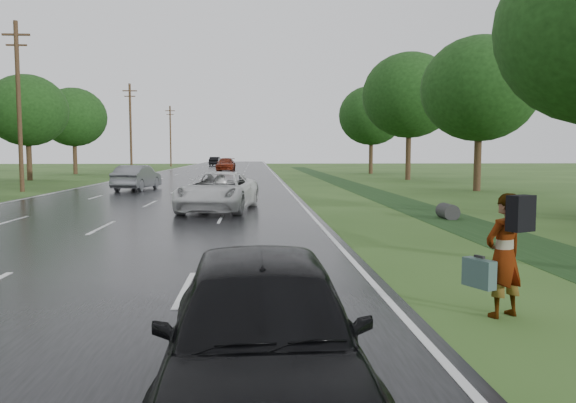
# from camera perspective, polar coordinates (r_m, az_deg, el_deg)

# --- Properties ---
(road) EXTENTS (14.00, 180.00, 0.04)m
(road) POSITION_cam_1_polar(r_m,az_deg,el_deg) (54.60, -8.34, 2.52)
(road) COLOR black
(road) RESTS_ON ground
(edge_stripe_east) EXTENTS (0.12, 180.00, 0.01)m
(edge_stripe_east) POSITION_cam_1_polar(r_m,az_deg,el_deg) (54.43, -1.23, 2.59)
(edge_stripe_east) COLOR silver
(edge_stripe_east) RESTS_ON road
(edge_stripe_west) EXTENTS (0.12, 180.00, 0.01)m
(edge_stripe_west) POSITION_cam_1_polar(r_m,az_deg,el_deg) (55.58, -15.29, 2.46)
(edge_stripe_west) COLOR silver
(edge_stripe_west) RESTS_ON road
(center_line) EXTENTS (0.12, 180.00, 0.01)m
(center_line) POSITION_cam_1_polar(r_m,az_deg,el_deg) (54.60, -8.34, 2.54)
(center_line) COLOR silver
(center_line) RESTS_ON road
(drainage_ditch) EXTENTS (2.20, 120.00, 0.56)m
(drainage_ditch) POSITION_cam_1_polar(r_m,az_deg,el_deg) (28.96, 10.21, 0.37)
(drainage_ditch) COLOR black
(drainage_ditch) RESTS_ON ground
(utility_pole_mid) EXTENTS (1.60, 0.26, 10.00)m
(utility_pole_mid) POSITION_cam_1_polar(r_m,az_deg,el_deg) (37.16, -25.67, 8.93)
(utility_pole_mid) COLOR #3D2819
(utility_pole_mid) RESTS_ON ground
(utility_pole_far) EXTENTS (1.60, 0.26, 10.00)m
(utility_pole_far) POSITION_cam_1_polar(r_m,az_deg,el_deg) (65.89, -15.70, 7.31)
(utility_pole_far) COLOR #3D2819
(utility_pole_far) RESTS_ON ground
(utility_pole_distant) EXTENTS (1.60, 0.26, 10.00)m
(utility_pole_distant) POSITION_cam_1_polar(r_m,az_deg,el_deg) (95.41, -11.85, 6.61)
(utility_pole_distant) COLOR #3D2819
(utility_pole_distant) RESTS_ON ground
(tree_east_c) EXTENTS (7.00, 7.00, 9.29)m
(tree_east_c) POSITION_cam_1_polar(r_m,az_deg,el_deg) (36.18, 18.89, 10.77)
(tree_east_c) COLOR #3D2819
(tree_east_c) RESTS_ON ground
(tree_east_d) EXTENTS (8.00, 8.00, 10.76)m
(tree_east_d) POSITION_cam_1_polar(r_m,az_deg,el_deg) (49.37, 12.22, 10.49)
(tree_east_d) COLOR #3D2819
(tree_east_d) RESTS_ON ground
(tree_east_f) EXTENTS (7.20, 7.20, 9.62)m
(tree_east_f) POSITION_cam_1_polar(r_m,az_deg,el_deg) (62.80, 8.47, 8.63)
(tree_east_f) COLOR #3D2819
(tree_east_f) RESTS_ON ground
(tree_west_d) EXTENTS (6.60, 6.60, 8.80)m
(tree_west_d) POSITION_cam_1_polar(r_m,az_deg,el_deg) (52.02, -24.97, 8.38)
(tree_west_d) COLOR #3D2819
(tree_west_d) RESTS_ON ground
(tree_west_f) EXTENTS (7.00, 7.00, 9.29)m
(tree_west_f) POSITION_cam_1_polar(r_m,az_deg,el_deg) (65.43, -20.94, 8.00)
(tree_west_f) COLOR #3D2819
(tree_west_f) RESTS_ON ground
(pedestrian) EXTENTS (0.94, 0.73, 1.77)m
(pedestrian) POSITION_cam_1_polar(r_m,az_deg,el_deg) (8.49, 21.05, -4.97)
(pedestrian) COLOR #A5998C
(pedestrian) RESTS_ON ground
(white_pickup) EXTENTS (3.36, 5.84, 1.53)m
(white_pickup) POSITION_cam_1_polar(r_m,az_deg,el_deg) (22.28, -7.11, 1.03)
(white_pickup) COLOR silver
(white_pickup) RESTS_ON road
(dark_sedan) EXTENTS (1.83, 4.34, 1.47)m
(dark_sedan) POSITION_cam_1_polar(r_m,az_deg,el_deg) (5.03, -2.68, -13.07)
(dark_sedan) COLOR black
(dark_sedan) RESTS_ON road
(silver_sedan) EXTENTS (2.28, 4.82, 1.53)m
(silver_sedan) POSITION_cam_1_polar(r_m,az_deg,el_deg) (35.53, -15.09, 2.36)
(silver_sedan) COLOR gray
(silver_sedan) RESTS_ON road
(far_car_red) EXTENTS (2.45, 5.55, 1.59)m
(far_car_red) POSITION_cam_1_polar(r_m,az_deg,el_deg) (72.65, -6.33, 3.79)
(far_car_red) COLOR maroon
(far_car_red) RESTS_ON road
(far_car_dark) EXTENTS (2.00, 4.77, 1.53)m
(far_car_dark) POSITION_cam_1_polar(r_m,az_deg,el_deg) (98.93, -7.39, 4.07)
(far_car_dark) COLOR black
(far_car_dark) RESTS_ON road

